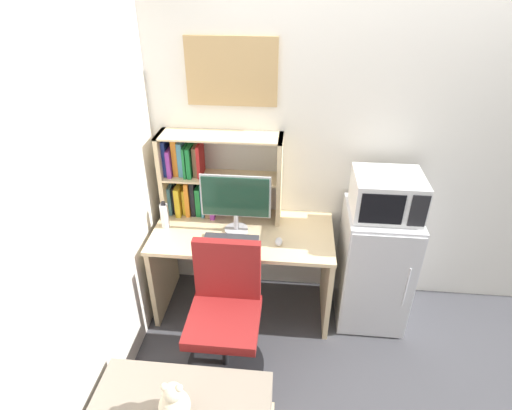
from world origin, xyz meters
TOP-DOWN VIEW (x-y plane):
  - wall_back at (0.40, 0.02)m, footprint 6.40×0.04m
  - wall_left at (-1.62, -1.60)m, footprint 0.04×4.40m
  - desk at (-0.89, -0.33)m, footprint 1.32×0.66m
  - hutch_bookshelf at (-1.22, -0.11)m, footprint 0.90×0.24m
  - monitor at (-0.94, -0.32)m, footprint 0.50×0.17m
  - keyboard at (-0.96, -0.46)m, footprint 0.39×0.12m
  - computer_mouse at (-0.62, -0.46)m, footprint 0.05×0.09m
  - water_bottle at (-1.47, -0.32)m, footprint 0.06×0.06m
  - mini_fridge at (0.10, -0.31)m, footprint 0.50×0.54m
  - microwave at (0.10, -0.30)m, footprint 0.46×0.40m
  - desk_chair at (-0.94, -0.87)m, footprint 0.53×0.53m
  - teddy_bear at (-1.08, -1.58)m, footprint 0.16×0.16m
  - wall_corkboard at (-0.99, -0.01)m, footprint 0.62×0.02m

SIDE VIEW (x-z plane):
  - desk_chair at x=-0.94m, z-range -0.07..0.86m
  - mini_fridge at x=0.10m, z-range 0.00..0.95m
  - desk at x=-0.89m, z-range 0.15..0.89m
  - teddy_bear at x=-1.08m, z-range 0.40..0.65m
  - keyboard at x=-0.96m, z-range 0.74..0.76m
  - computer_mouse at x=-0.62m, z-range 0.74..0.78m
  - water_bottle at x=-1.47m, z-range 0.73..0.94m
  - monitor at x=-0.94m, z-range 0.78..1.22m
  - hutch_bookshelf at x=-1.22m, z-range 0.73..1.39m
  - microwave at x=0.10m, z-range 0.95..1.23m
  - wall_back at x=0.40m, z-range 0.00..2.60m
  - wall_left at x=-1.62m, z-range 0.00..2.60m
  - wall_corkboard at x=-0.99m, z-range 1.58..2.04m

